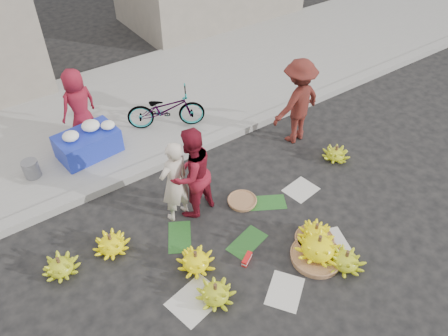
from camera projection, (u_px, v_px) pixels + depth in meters
ground at (244, 232)px, 6.94m from camera, size 80.00×80.00×0.00m
curb at (174, 157)px, 8.26m from camera, size 40.00×0.25×0.15m
sidewalk at (126, 108)px, 9.57m from camera, size 40.00×4.00×0.12m
newspaper_scatter at (277, 265)px, 6.44m from camera, size 3.20×1.80×0.00m
banana_leaves at (232, 226)px, 7.02m from camera, size 2.00×1.00×0.00m
banana_bunch_0 at (196, 261)px, 6.33m from camera, size 0.64×0.64×0.34m
banana_bunch_1 at (215, 293)px, 5.92m from camera, size 0.52×0.52×0.33m
banana_bunch_2 at (318, 249)px, 6.39m from camera, size 0.89×0.89×0.50m
banana_bunch_3 at (346, 260)px, 6.33m from camera, size 0.59×0.59×0.34m
banana_bunch_4 at (315, 235)px, 6.66m from camera, size 0.64×0.64×0.41m
banana_bunch_5 at (336, 154)px, 8.24m from camera, size 0.59×0.59×0.30m
banana_bunch_6 at (60, 266)px, 6.26m from camera, size 0.60×0.60×0.32m
banana_bunch_7 at (111, 244)px, 6.57m from camera, size 0.60×0.60×0.34m
basket_spare at (242, 201)px, 7.42m from camera, size 0.55×0.55×0.06m
incense_stack at (247, 259)px, 6.46m from camera, size 0.24×0.18×0.10m
vendor_cream at (175, 182)px, 6.74m from camera, size 0.59×0.44×1.48m
vendor_red at (191, 174)px, 6.78m from camera, size 0.89×0.76×1.61m
man_striped at (298, 102)px, 8.26m from camera, size 1.16×0.73×1.72m
flower_table at (88, 142)px, 8.10m from camera, size 1.17×0.80×0.64m
grey_bucket at (31, 169)px, 7.67m from camera, size 0.29×0.29×0.32m
flower_vendor at (79, 105)px, 8.19m from camera, size 0.81×0.63×1.46m
bicycle at (166, 109)px, 8.69m from camera, size 1.18×1.62×0.81m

